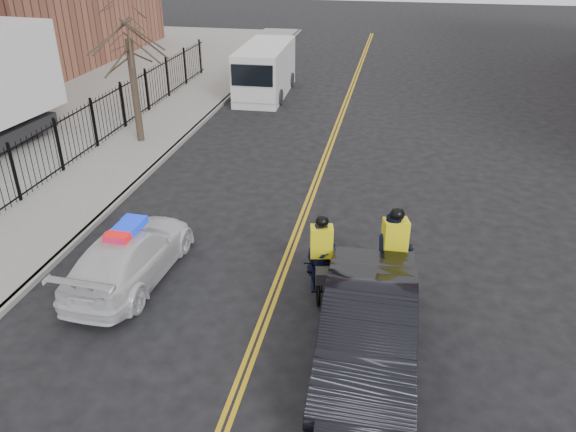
% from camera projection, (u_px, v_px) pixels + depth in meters
% --- Properties ---
extents(ground, '(120.00, 120.00, 0.00)m').
position_uv_depth(ground, '(267.00, 313.00, 12.95)').
color(ground, black).
rests_on(ground, ground).
extents(center_line_left, '(0.10, 60.00, 0.01)m').
position_uv_depth(center_line_left, '(316.00, 177.00, 19.91)').
color(center_line_left, gold).
rests_on(center_line_left, ground).
extents(center_line_right, '(0.10, 60.00, 0.01)m').
position_uv_depth(center_line_right, '(320.00, 177.00, 19.89)').
color(center_line_right, gold).
rests_on(center_line_right, ground).
extents(sidewalk, '(3.00, 60.00, 0.15)m').
position_uv_depth(sidewalk, '(122.00, 160.00, 21.16)').
color(sidewalk, gray).
rests_on(sidewalk, ground).
extents(curb, '(0.20, 60.00, 0.15)m').
position_uv_depth(curb, '(159.00, 163.00, 20.90)').
color(curb, gray).
rests_on(curb, ground).
extents(iron_fence, '(0.12, 28.00, 2.00)m').
position_uv_depth(iron_fence, '(81.00, 134.00, 20.99)').
color(iron_fence, black).
rests_on(iron_fence, ground).
extents(street_tree, '(3.20, 3.20, 4.80)m').
position_uv_depth(street_tree, '(130.00, 56.00, 21.32)').
color(street_tree, '#34291F').
rests_on(street_tree, sidewalk).
extents(police_cruiser, '(2.05, 4.66, 1.49)m').
position_uv_depth(police_cruiser, '(130.00, 255.00, 13.95)').
color(police_cruiser, white).
rests_on(police_cruiser, ground).
extents(dark_sedan, '(1.90, 5.25, 1.72)m').
position_uv_depth(dark_sedan, '(368.00, 331.00, 11.05)').
color(dark_sedan, black).
rests_on(dark_sedan, ground).
extents(cargo_van, '(2.49, 6.10, 2.53)m').
position_uv_depth(cargo_van, '(265.00, 72.00, 28.85)').
color(cargo_van, silver).
rests_on(cargo_van, ground).
extents(cyclist_near, '(1.12, 2.15, 2.01)m').
position_uv_depth(cyclist_near, '(321.00, 264.00, 13.52)').
color(cyclist_near, black).
rests_on(cyclist_near, ground).
extents(cyclist_far, '(1.19, 2.26, 2.20)m').
position_uv_depth(cyclist_far, '(393.00, 258.00, 13.46)').
color(cyclist_far, black).
rests_on(cyclist_far, ground).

